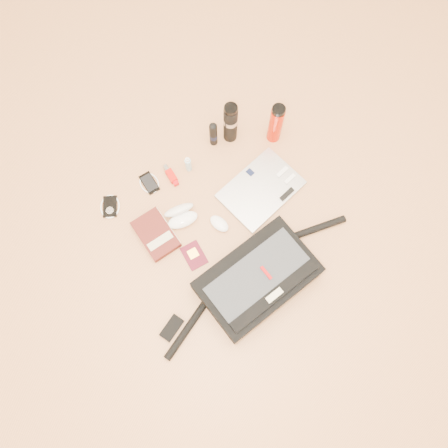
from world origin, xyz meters
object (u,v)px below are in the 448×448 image
object	(u,v)px
laptop	(261,189)
book	(156,234)
thermos_red	(276,124)
thermos_black	(230,123)
messenger_bag	(257,279)

from	to	relation	value
laptop	book	bearing A→B (deg)	160.95
thermos_red	thermos_black	bearing A→B (deg)	153.33
laptop	thermos_red	distance (m)	0.32
messenger_bag	thermos_black	bearing A→B (deg)	60.83
book	messenger_bag	bearing A→B (deg)	-60.00
messenger_bag	thermos_red	size ratio (longest dim) A/B	3.99
thermos_black	thermos_red	size ratio (longest dim) A/B	1.02
book	laptop	bearing A→B (deg)	-9.77
laptop	book	xyz separation A→B (m)	(-0.54, 0.01, 0.01)
laptop	book	size ratio (longest dim) A/B	1.80
book	thermos_red	xyz separation A→B (m)	(0.73, 0.22, 0.11)
thermos_black	book	bearing A→B (deg)	-149.71
thermos_black	laptop	bearing A→B (deg)	-89.40
laptop	messenger_bag	bearing A→B (deg)	-138.18
messenger_bag	book	bearing A→B (deg)	116.58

